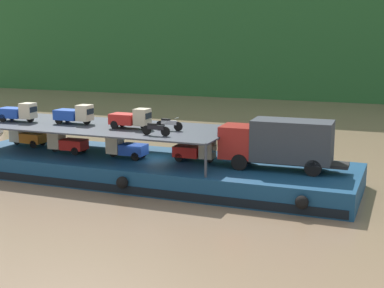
{
  "coord_description": "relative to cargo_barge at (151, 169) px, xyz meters",
  "views": [
    {
      "loc": [
        15.86,
        -32.44,
        9.59
      ],
      "look_at": [
        2.94,
        0.0,
        2.7
      ],
      "focal_mm": 51.34,
      "sensor_mm": 36.0,
      "label": 1
    }
  ],
  "objects": [
    {
      "name": "motorcycle_upper_centre",
      "position": [
        1.31,
        0.03,
        3.18
      ],
      "size": [
        1.9,
        0.55,
        0.87
      ],
      "color": "black",
      "rests_on": "cargo_rack"
    },
    {
      "name": "mini_truck_lower_mid",
      "position": [
        -1.64,
        -0.5,
        1.44
      ],
      "size": [
        2.75,
        1.21,
        1.38
      ],
      "color": "#1E47B7",
      "rests_on": "cargo_barge"
    },
    {
      "name": "cargo_rack",
      "position": [
        -3.8,
        0.03,
        2.69
      ],
      "size": [
        18.05,
        6.93,
        2.0
      ],
      "color": "#383D47",
      "rests_on": "cargo_barge"
    },
    {
      "name": "mini_truck_upper_fore",
      "position": [
        -1.31,
        -0.3,
        3.44
      ],
      "size": [
        2.74,
        1.2,
        1.38
      ],
      "color": "red",
      "rests_on": "cargo_rack"
    },
    {
      "name": "mini_truck_lower_fore",
      "position": [
        3.06,
        0.34,
        1.44
      ],
      "size": [
        2.76,
        1.23,
        1.38
      ],
      "color": "red",
      "rests_on": "cargo_barge"
    },
    {
      "name": "motorcycle_upper_port",
      "position": [
        1.34,
        -2.05,
        3.18
      ],
      "size": [
        1.9,
        0.55,
        0.87
      ],
      "color": "black",
      "rests_on": "cargo_rack"
    },
    {
      "name": "mini_truck_lower_aft",
      "position": [
        -6.32,
        -0.53,
        1.44
      ],
      "size": [
        2.78,
        1.27,
        1.38
      ],
      "color": "red",
      "rests_on": "cargo_barge"
    },
    {
      "name": "mini_truck_upper_stern",
      "position": [
        -10.32,
        -0.6,
        3.44
      ],
      "size": [
        2.79,
        1.29,
        1.38
      ],
      "color": "#1E47B7",
      "rests_on": "cargo_rack"
    },
    {
      "name": "covered_lorry",
      "position": [
        8.64,
        0.14,
        2.45
      ],
      "size": [
        7.91,
        2.49,
        3.1
      ],
      "color": "maroon",
      "rests_on": "cargo_barge"
    },
    {
      "name": "mini_truck_lower_stern",
      "position": [
        -10.56,
        0.54,
        1.44
      ],
      "size": [
        2.75,
        1.21,
        1.38
      ],
      "color": "orange",
      "rests_on": "cargo_barge"
    },
    {
      "name": "ground_plane",
      "position": [
        0.0,
        0.03,
        -0.75
      ],
      "size": [
        400.0,
        400.0,
        0.0
      ],
      "primitive_type": "plane",
      "color": "#7F664C"
    },
    {
      "name": "mini_truck_upper_mid",
      "position": [
        -5.96,
        0.03,
        3.44
      ],
      "size": [
        2.74,
        1.2,
        1.38
      ],
      "color": "#1E47B7",
      "rests_on": "cargo_rack"
    },
    {
      "name": "cargo_barge",
      "position": [
        0.0,
        0.0,
        0.0
      ],
      "size": [
        27.25,
        8.32,
        1.5
      ],
      "color": "navy",
      "rests_on": "ground"
    }
  ]
}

